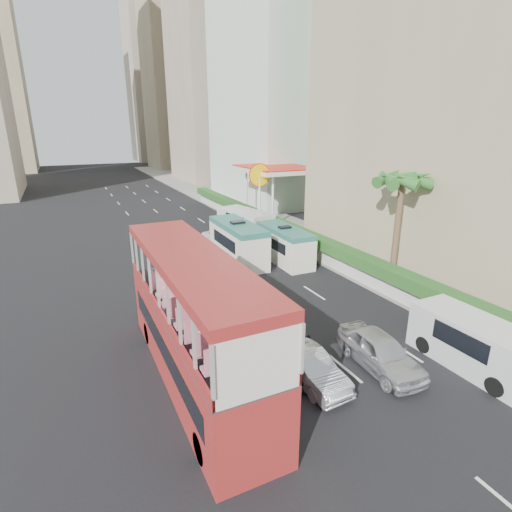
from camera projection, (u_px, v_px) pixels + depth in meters
ground_plane at (324, 343)px, 18.12m from camera, size 200.00×200.00×0.00m
double_decker_bus at (194, 319)px, 14.85m from camera, size 2.50×11.00×5.06m
car_silver_lane_a at (308, 381)px, 15.43m from camera, size 1.58×3.93×1.27m
car_silver_lane_b at (378, 367)px, 16.31m from camera, size 2.00×4.39×1.46m
car_black at (282, 359)px, 16.88m from camera, size 2.72×5.37×1.50m
van_asset at (224, 246)px, 32.62m from camera, size 2.67×4.80×1.27m
minibus_near at (238, 242)px, 28.69m from camera, size 2.21×6.38×2.81m
minibus_far at (284, 245)px, 28.66m from camera, size 1.97×5.64×2.48m
panel_van_near at (475, 344)px, 16.08m from camera, size 2.09×5.12×2.04m
panel_van_far at (245, 223)px, 35.53m from camera, size 3.40×6.05×2.28m
sidewalk at (259, 216)px, 43.20m from camera, size 6.00×120.00×0.18m
kerb_wall at (288, 238)px, 32.45m from camera, size 0.30×44.00×1.00m
hedge at (288, 228)px, 32.18m from camera, size 1.10×44.00×0.70m
palm_tree at (397, 232)px, 23.72m from camera, size 0.36×0.36×6.40m
shell_station at (276, 194)px, 41.08m from camera, size 6.50×8.00×5.50m
tower_mid at (221, 29)px, 67.42m from camera, size 16.00×16.00×50.00m
tower_far_a at (178, 66)px, 88.48m from camera, size 14.00×14.00×44.00m
tower_far_b at (157, 85)px, 107.92m from camera, size 14.00×14.00×40.00m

